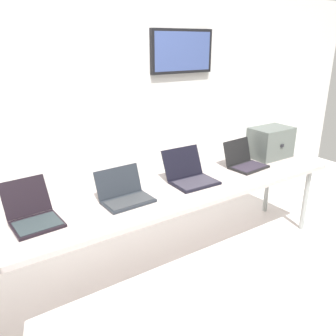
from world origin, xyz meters
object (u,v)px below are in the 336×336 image
(laptop_station_2, at_px, (125,194))
(laptop_station_4, at_px, (244,161))
(laptop_station_1, at_px, (33,214))
(workbench, at_px, (152,200))
(laptop_station_3, at_px, (190,175))
(equipment_box, at_px, (270,142))

(laptop_station_2, bearing_deg, laptop_station_4, 1.44)
(laptop_station_1, height_order, laptop_station_4, laptop_station_1)
(workbench, height_order, laptop_station_4, laptop_station_4)
(laptop_station_2, bearing_deg, laptop_station_3, 2.50)
(workbench, bearing_deg, equipment_box, 5.09)
(laptop_station_1, bearing_deg, laptop_station_4, -0.46)
(workbench, height_order, laptop_station_1, laptop_station_1)
(workbench, distance_m, laptop_station_4, 1.09)
(workbench, xyz_separation_m, laptop_station_4, (1.08, 0.06, 0.10))
(equipment_box, relative_size, laptop_station_3, 1.12)
(laptop_station_1, xyz_separation_m, laptop_station_4, (1.97, -0.02, -0.00))
(laptop_station_4, bearing_deg, laptop_station_3, -179.60)
(equipment_box, xyz_separation_m, laptop_station_4, (-0.44, -0.07, -0.10))
(laptop_station_3, bearing_deg, workbench, -172.19)
(laptop_station_1, bearing_deg, workbench, -5.02)
(workbench, relative_size, laptop_station_3, 9.27)
(workbench, bearing_deg, laptop_station_2, 172.50)
(laptop_station_1, distance_m, laptop_station_2, 0.66)
(laptop_station_4, bearing_deg, laptop_station_2, -178.56)
(laptop_station_1, relative_size, laptop_station_2, 1.10)
(workbench, xyz_separation_m, laptop_station_3, (0.42, 0.06, 0.10))
(laptop_station_2, relative_size, laptop_station_3, 0.98)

